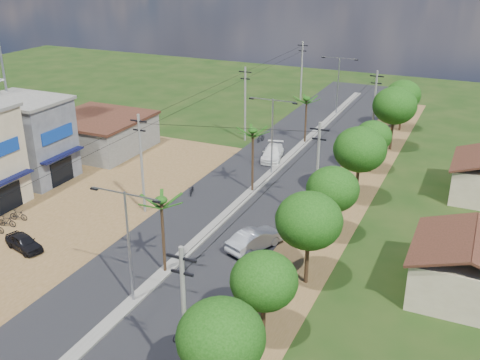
# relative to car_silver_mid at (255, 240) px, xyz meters

# --- Properties ---
(ground) EXTENTS (160.00, 160.00, 0.00)m
(ground) POSITION_rel_car_silver_mid_xyz_m (-4.59, -9.88, -0.81)
(ground) COLOR black
(ground) RESTS_ON ground
(road) EXTENTS (12.00, 110.00, 0.04)m
(road) POSITION_rel_car_silver_mid_xyz_m (-4.59, 5.12, -0.79)
(road) COLOR black
(road) RESTS_ON ground
(median) EXTENTS (1.00, 90.00, 0.18)m
(median) POSITION_rel_car_silver_mid_xyz_m (-4.59, 8.12, -0.72)
(median) COLOR #605E56
(median) RESTS_ON ground
(dirt_lot_west) EXTENTS (18.00, 46.00, 0.04)m
(dirt_lot_west) POSITION_rel_car_silver_mid_xyz_m (-19.59, -1.88, -0.79)
(dirt_lot_west) COLOR brown
(dirt_lot_west) RESTS_ON ground
(dirt_shoulder_east) EXTENTS (5.00, 90.00, 0.03)m
(dirt_shoulder_east) POSITION_rel_car_silver_mid_xyz_m (3.91, 5.12, -0.80)
(dirt_shoulder_east) COLOR brown
(dirt_shoulder_east) RESTS_ON ground
(shophouse_grey) EXTENTS (9.00, 6.40, 8.30)m
(shophouse_grey) POSITION_rel_car_silver_mid_xyz_m (-26.57, 4.12, 3.35)
(shophouse_grey) COLOR #4C4D53
(shophouse_grey) RESTS_ON ground
(low_shed) EXTENTS (10.40, 10.40, 3.95)m
(low_shed) POSITION_rel_car_silver_mid_xyz_m (-25.59, 14.12, 1.15)
(low_shed) COLOR #605E56
(low_shed) RESTS_ON ground
(house_east_near) EXTENTS (7.60, 7.50, 4.60)m
(house_east_near) POSITION_rel_car_silver_mid_xyz_m (15.41, 0.12, 1.58)
(house_east_near) COLOR tan
(house_east_near) RESTS_ON ground
(tree_east_a) EXTENTS (4.40, 4.40, 6.37)m
(tree_east_a) POSITION_rel_car_silver_mid_xyz_m (4.91, -15.88, 3.68)
(tree_east_a) COLOR black
(tree_east_a) RESTS_ON ground
(tree_east_b) EXTENTS (4.00, 4.00, 5.83)m
(tree_east_b) POSITION_rel_car_silver_mid_xyz_m (4.71, -9.88, 3.30)
(tree_east_b) COLOR black
(tree_east_b) RESTS_ON ground
(tree_east_c) EXTENTS (4.60, 4.60, 6.83)m
(tree_east_c) POSITION_rel_car_silver_mid_xyz_m (5.11, -2.88, 4.05)
(tree_east_c) COLOR black
(tree_east_c) RESTS_ON ground
(tree_east_d) EXTENTS (4.20, 4.20, 6.13)m
(tree_east_d) POSITION_rel_car_silver_mid_xyz_m (4.81, 4.12, 3.53)
(tree_east_d) COLOR black
(tree_east_d) RESTS_ON ground
(tree_east_e) EXTENTS (4.80, 4.80, 7.14)m
(tree_east_e) POSITION_rel_car_silver_mid_xyz_m (5.01, 12.12, 4.28)
(tree_east_e) COLOR black
(tree_east_e) RESTS_ON ground
(tree_east_f) EXTENTS (3.80, 3.80, 5.52)m
(tree_east_f) POSITION_rel_car_silver_mid_xyz_m (4.61, 20.12, 3.08)
(tree_east_f) COLOR black
(tree_east_f) RESTS_ON ground
(tree_east_g) EXTENTS (5.00, 5.00, 7.38)m
(tree_east_g) POSITION_rel_car_silver_mid_xyz_m (5.21, 28.12, 4.43)
(tree_east_g) COLOR black
(tree_east_g) RESTS_ON ground
(tree_east_h) EXTENTS (4.40, 4.40, 6.52)m
(tree_east_h) POSITION_rel_car_silver_mid_xyz_m (4.91, 36.12, 3.83)
(tree_east_h) COLOR black
(tree_east_h) RESTS_ON ground
(palm_median_near) EXTENTS (2.00, 2.00, 6.15)m
(palm_median_near) POSITION_rel_car_silver_mid_xyz_m (-4.59, -5.88, 4.72)
(palm_median_near) COLOR black
(palm_median_near) RESTS_ON ground
(palm_median_mid) EXTENTS (2.00, 2.00, 6.55)m
(palm_median_mid) POSITION_rel_car_silver_mid_xyz_m (-4.59, 10.12, 5.09)
(palm_median_mid) COLOR black
(palm_median_mid) RESTS_ON ground
(palm_median_far) EXTENTS (2.00, 2.00, 5.85)m
(palm_median_far) POSITION_rel_car_silver_mid_xyz_m (-4.59, 26.12, 4.45)
(palm_median_far) COLOR black
(palm_median_far) RESTS_ON ground
(streetlight_near) EXTENTS (5.10, 0.18, 8.00)m
(streetlight_near) POSITION_rel_car_silver_mid_xyz_m (-4.59, -9.88, 3.97)
(streetlight_near) COLOR gray
(streetlight_near) RESTS_ON ground
(streetlight_mid) EXTENTS (5.10, 0.18, 8.00)m
(streetlight_mid) POSITION_rel_car_silver_mid_xyz_m (-4.59, 15.12, 3.97)
(streetlight_mid) COLOR gray
(streetlight_mid) RESTS_ON ground
(streetlight_far) EXTENTS (5.10, 0.18, 8.00)m
(streetlight_far) POSITION_rel_car_silver_mid_xyz_m (-4.59, 40.12, 3.97)
(streetlight_far) COLOR gray
(streetlight_far) RESTS_ON ground
(utility_pole_w_b) EXTENTS (1.60, 0.24, 9.00)m
(utility_pole_w_b) POSITION_rel_car_silver_mid_xyz_m (-11.59, 2.12, 3.94)
(utility_pole_w_b) COLOR #605E56
(utility_pole_w_b) RESTS_ON ground
(utility_pole_w_c) EXTENTS (1.60, 0.24, 9.00)m
(utility_pole_w_c) POSITION_rel_car_silver_mid_xyz_m (-11.59, 24.12, 3.94)
(utility_pole_w_c) COLOR #605E56
(utility_pole_w_c) RESTS_ON ground
(utility_pole_w_d) EXTENTS (1.60, 0.24, 9.00)m
(utility_pole_w_d) POSITION_rel_car_silver_mid_xyz_m (-11.59, 45.12, 3.94)
(utility_pole_w_d) COLOR #605E56
(utility_pole_w_d) RESTS_ON ground
(utility_pole_e_a) EXTENTS (1.60, 0.24, 9.00)m
(utility_pole_e_a) POSITION_rel_car_silver_mid_xyz_m (2.91, -15.88, 3.94)
(utility_pole_e_a) COLOR #605E56
(utility_pole_e_a) RESTS_ON ground
(utility_pole_e_b) EXTENTS (1.60, 0.24, 9.00)m
(utility_pole_e_b) POSITION_rel_car_silver_mid_xyz_m (2.91, 6.12, 3.94)
(utility_pole_e_b) COLOR #605E56
(utility_pole_e_b) RESTS_ON ground
(utility_pole_e_c) EXTENTS (1.60, 0.24, 9.00)m
(utility_pole_e_c) POSITION_rel_car_silver_mid_xyz_m (2.91, 28.12, 3.94)
(utility_pole_e_c) COLOR #605E56
(utility_pole_e_c) RESTS_ON ground
(car_silver_mid) EXTENTS (3.44, 5.21, 1.62)m
(car_silver_mid) POSITION_rel_car_silver_mid_xyz_m (0.00, 0.00, 0.00)
(car_silver_mid) COLOR #999CA0
(car_silver_mid) RESTS_ON ground
(car_white_far) EXTENTS (3.13, 5.39, 1.47)m
(car_white_far) POSITION_rel_car_silver_mid_xyz_m (-6.09, 19.27, -0.08)
(car_white_far) COLOR silver
(car_white_far) RESTS_ON ground
(car_parked_dark) EXTENTS (3.93, 2.42, 1.25)m
(car_parked_dark) POSITION_rel_car_silver_mid_xyz_m (-16.33, -7.56, -0.19)
(car_parked_dark) COLOR black
(car_parked_dark) RESTS_ON ground
(moto_rider_east) EXTENTS (0.79, 1.59, 0.80)m
(moto_rider_east) POSITION_rel_car_silver_mid_xyz_m (0.16, -11.80, -0.41)
(moto_rider_east) COLOR black
(moto_rider_east) RESTS_ON ground
(moto_rider_west_a) EXTENTS (1.10, 1.75, 0.87)m
(moto_rider_west_a) POSITION_rel_car_silver_mid_xyz_m (-9.59, 7.16, -0.38)
(moto_rider_west_a) COLOR black
(moto_rider_west_a) RESTS_ON ground
(moto_rider_west_b) EXTENTS (0.75, 1.70, 0.99)m
(moto_rider_west_b) POSITION_rel_car_silver_mid_xyz_m (-9.59, 24.32, -0.32)
(moto_rider_west_b) COLOR black
(moto_rider_west_b) RESTS_ON ground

